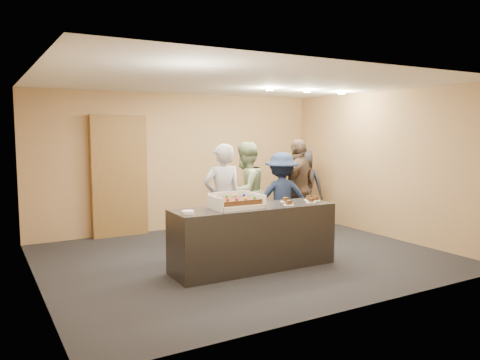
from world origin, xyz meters
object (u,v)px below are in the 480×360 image
(sheet_cake, at_px, (237,201))
(person_dark_suit, at_px, (304,187))
(storage_cabinet, at_px, (119,176))
(person_brown_extra, at_px, (299,188))
(plate_stack, at_px, (188,212))
(person_navy_man, at_px, (281,198))
(person_server_grey, at_px, (222,199))
(cake_box, at_px, (236,204))
(serving_counter, at_px, (254,237))
(person_sage_man, at_px, (246,192))

(sheet_cake, height_order, person_dark_suit, person_dark_suit)
(storage_cabinet, bearing_deg, person_brown_extra, -31.58)
(plate_stack, xyz_separation_m, person_brown_extra, (2.81, 1.36, -0.01))
(sheet_cake, distance_m, person_brown_extra, 2.40)
(storage_cabinet, height_order, person_navy_man, storage_cabinet)
(person_server_grey, relative_size, person_navy_man, 1.11)
(storage_cabinet, xyz_separation_m, sheet_cake, (0.81, -3.03, -0.13))
(storage_cabinet, height_order, cake_box, storage_cabinet)
(person_server_grey, distance_m, person_brown_extra, 1.81)
(serving_counter, height_order, person_server_grey, person_server_grey)
(cake_box, xyz_separation_m, person_dark_suit, (2.82, 2.12, -0.14))
(person_navy_man, bearing_deg, person_sage_man, -25.75)
(storage_cabinet, distance_m, plate_stack, 3.12)
(serving_counter, bearing_deg, person_navy_man, 41.51)
(plate_stack, height_order, person_sage_man, person_sage_man)
(person_navy_man, bearing_deg, serving_counter, 62.99)
(sheet_cake, height_order, person_brown_extra, person_brown_extra)
(storage_cabinet, xyz_separation_m, person_brown_extra, (2.85, -1.75, -0.22))
(sheet_cake, xyz_separation_m, person_dark_suit, (2.82, 2.14, -0.20))
(storage_cabinet, height_order, person_brown_extra, storage_cabinet)
(sheet_cake, distance_m, person_server_grey, 0.98)
(storage_cabinet, xyz_separation_m, person_sage_man, (1.85, -1.51, -0.24))
(serving_counter, relative_size, plate_stack, 14.69)
(person_navy_man, bearing_deg, person_server_grey, 26.85)
(storage_cabinet, distance_m, person_dark_suit, 3.75)
(person_server_grey, height_order, person_sage_man, person_sage_man)
(serving_counter, relative_size, cake_box, 3.48)
(person_brown_extra, bearing_deg, person_server_grey, -17.94)
(person_server_grey, relative_size, person_brown_extra, 0.97)
(serving_counter, relative_size, person_brown_extra, 1.32)
(person_dark_suit, bearing_deg, person_sage_man, 62.28)
(plate_stack, height_order, person_brown_extra, person_brown_extra)
(sheet_cake, height_order, plate_stack, sheet_cake)
(serving_counter, height_order, person_dark_suit, person_dark_suit)
(person_navy_man, bearing_deg, sheet_cake, 57.19)
(storage_cabinet, xyz_separation_m, person_server_grey, (1.07, -2.09, -0.25))
(cake_box, relative_size, person_navy_man, 0.43)
(sheet_cake, height_order, person_server_grey, person_server_grey)
(plate_stack, bearing_deg, person_server_grey, 44.37)
(sheet_cake, relative_size, person_navy_man, 0.37)
(cake_box, relative_size, person_brown_extra, 0.38)
(storage_cabinet, relative_size, sheet_cake, 3.84)
(serving_counter, distance_m, plate_stack, 1.16)
(cake_box, bearing_deg, person_sage_man, 55.27)
(sheet_cake, bearing_deg, person_brown_extra, 32.09)
(person_dark_suit, bearing_deg, storage_cabinet, 29.37)
(cake_box, height_order, person_server_grey, person_server_grey)
(storage_cabinet, height_order, person_sage_man, storage_cabinet)
(sheet_cake, height_order, person_sage_man, person_sage_man)
(person_sage_man, relative_size, person_navy_man, 1.11)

